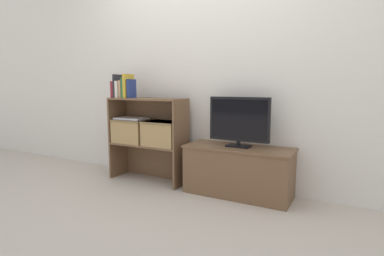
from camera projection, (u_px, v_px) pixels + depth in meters
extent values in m
plane|color=#BCB2A3|center=(184.00, 192.00, 2.93)|extent=(16.00, 16.00, 0.00)
cube|color=silver|center=(204.00, 70.00, 3.14)|extent=(10.00, 0.05, 2.40)
cube|color=brown|center=(238.00, 172.00, 2.84)|extent=(0.99, 0.39, 0.45)
cube|color=brown|center=(239.00, 148.00, 2.81)|extent=(1.01, 0.41, 0.02)
cube|color=black|center=(239.00, 146.00, 2.81)|extent=(0.22, 0.14, 0.02)
cylinder|color=black|center=(239.00, 143.00, 2.81)|extent=(0.04, 0.04, 0.04)
cube|color=black|center=(239.00, 119.00, 2.77)|extent=(0.58, 0.03, 0.41)
cube|color=black|center=(238.00, 119.00, 2.76)|extent=(0.53, 0.00, 0.36)
cube|color=brown|center=(119.00, 158.00, 3.49)|extent=(0.02, 0.32, 0.41)
cube|color=brown|center=(181.00, 167.00, 3.10)|extent=(0.02, 0.32, 0.41)
cube|color=brown|center=(156.00, 159.00, 3.43)|extent=(0.82, 0.02, 0.41)
cube|color=brown|center=(148.00, 144.00, 3.27)|extent=(0.82, 0.32, 0.02)
cube|color=brown|center=(118.00, 119.00, 3.43)|extent=(0.02, 0.32, 0.49)
cube|color=brown|center=(181.00, 123.00, 3.04)|extent=(0.02, 0.32, 0.49)
cube|color=brown|center=(156.00, 120.00, 3.36)|extent=(0.82, 0.02, 0.49)
cube|color=brown|center=(147.00, 99.00, 3.20)|extent=(0.82, 0.32, 0.02)
cube|color=maroon|center=(116.00, 89.00, 3.32)|extent=(0.03, 0.15, 0.18)
cube|color=#232328|center=(118.00, 86.00, 3.30)|extent=(0.03, 0.16, 0.25)
cube|color=silver|center=(121.00, 89.00, 3.29)|extent=(0.03, 0.16, 0.18)
cube|color=tan|center=(123.00, 89.00, 3.27)|extent=(0.03, 0.13, 0.19)
cube|color=#286638|center=(126.00, 88.00, 3.25)|extent=(0.03, 0.14, 0.22)
cube|color=gold|center=(128.00, 86.00, 3.23)|extent=(0.03, 0.15, 0.26)
cube|color=navy|center=(132.00, 89.00, 3.22)|extent=(0.04, 0.12, 0.20)
cube|color=tan|center=(132.00, 131.00, 3.33)|extent=(0.38, 0.28, 0.26)
cube|color=olive|center=(132.00, 120.00, 3.32)|extent=(0.39, 0.28, 0.02)
cube|color=tan|center=(163.00, 133.00, 3.14)|extent=(0.38, 0.28, 0.26)
cube|color=olive|center=(163.00, 122.00, 3.13)|extent=(0.39, 0.28, 0.02)
cube|color=white|center=(132.00, 118.00, 3.32)|extent=(0.34, 0.23, 0.02)
cylinder|color=#99999E|center=(132.00, 117.00, 3.31)|extent=(0.02, 0.02, 0.00)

